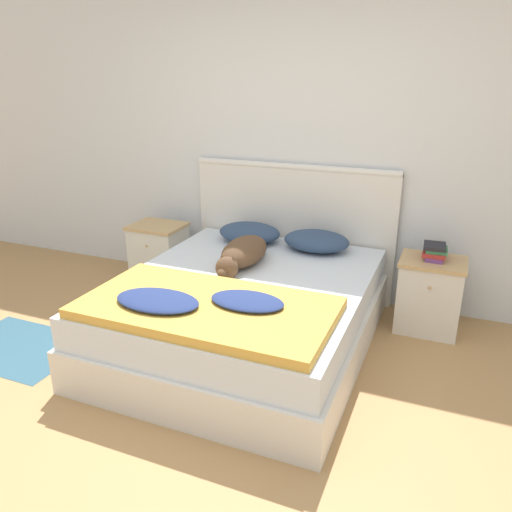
{
  "coord_description": "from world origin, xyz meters",
  "views": [
    {
      "loc": [
        1.24,
        -1.94,
        1.87
      ],
      "look_at": [
        -0.06,
        1.22,
        0.62
      ],
      "focal_mm": 35.0,
      "sensor_mm": 36.0,
      "label": 1
    }
  ],
  "objects_px": {
    "bed": "(245,312)",
    "dog": "(243,253)",
    "book_stack": "(435,252)",
    "nightstand_right": "(429,295)",
    "pillow_left": "(249,233)",
    "pillow_right": "(316,241)",
    "nightstand_left": "(159,254)"
  },
  "relations": [
    {
      "from": "bed",
      "to": "book_stack",
      "type": "xyz_separation_m",
      "value": [
        1.2,
        0.77,
        0.37
      ]
    },
    {
      "from": "nightstand_right",
      "to": "pillow_left",
      "type": "xyz_separation_m",
      "value": [
        -1.5,
        0.03,
        0.31
      ]
    },
    {
      "from": "bed",
      "to": "pillow_left",
      "type": "xyz_separation_m",
      "value": [
        -0.3,
        0.77,
        0.34
      ]
    },
    {
      "from": "pillow_right",
      "to": "dog",
      "type": "height_order",
      "value": "dog"
    },
    {
      "from": "nightstand_left",
      "to": "pillow_left",
      "type": "relative_size",
      "value": 1.07
    },
    {
      "from": "nightstand_left",
      "to": "pillow_right",
      "type": "relative_size",
      "value": 1.07
    },
    {
      "from": "nightstand_right",
      "to": "book_stack",
      "type": "height_order",
      "value": "book_stack"
    },
    {
      "from": "pillow_left",
      "to": "bed",
      "type": "bearing_deg",
      "value": -69.12
    },
    {
      "from": "pillow_left",
      "to": "dog",
      "type": "relative_size",
      "value": 0.69
    },
    {
      "from": "bed",
      "to": "pillow_right",
      "type": "bearing_deg",
      "value": 69.12
    },
    {
      "from": "pillow_left",
      "to": "pillow_right",
      "type": "bearing_deg",
      "value": 0.0
    },
    {
      "from": "pillow_left",
      "to": "dog",
      "type": "bearing_deg",
      "value": -71.9
    },
    {
      "from": "dog",
      "to": "pillow_right",
      "type": "bearing_deg",
      "value": 52.46
    },
    {
      "from": "pillow_left",
      "to": "dog",
      "type": "height_order",
      "value": "dog"
    },
    {
      "from": "nightstand_left",
      "to": "pillow_left",
      "type": "distance_m",
      "value": 0.96
    },
    {
      "from": "nightstand_right",
      "to": "dog",
      "type": "xyz_separation_m",
      "value": [
        -1.32,
        -0.51,
        0.33
      ]
    },
    {
      "from": "nightstand_left",
      "to": "pillow_left",
      "type": "xyz_separation_m",
      "value": [
        0.91,
        0.03,
        0.31
      ]
    },
    {
      "from": "bed",
      "to": "pillow_left",
      "type": "relative_size",
      "value": 3.83
    },
    {
      "from": "pillow_right",
      "to": "book_stack",
      "type": "bearing_deg",
      "value": 0.05
    },
    {
      "from": "book_stack",
      "to": "bed",
      "type": "bearing_deg",
      "value": -147.27
    },
    {
      "from": "pillow_right",
      "to": "book_stack",
      "type": "distance_m",
      "value": 0.91
    },
    {
      "from": "nightstand_right",
      "to": "dog",
      "type": "height_order",
      "value": "dog"
    },
    {
      "from": "pillow_right",
      "to": "dog",
      "type": "distance_m",
      "value": 0.68
    },
    {
      "from": "bed",
      "to": "pillow_left",
      "type": "bearing_deg",
      "value": 110.88
    },
    {
      "from": "bed",
      "to": "dog",
      "type": "bearing_deg",
      "value": 116.9
    },
    {
      "from": "dog",
      "to": "nightstand_right",
      "type": "bearing_deg",
      "value": 21.15
    },
    {
      "from": "pillow_left",
      "to": "pillow_right",
      "type": "xyz_separation_m",
      "value": [
        0.59,
        0.0,
        0.0
      ]
    },
    {
      "from": "pillow_left",
      "to": "book_stack",
      "type": "relative_size",
      "value": 2.38
    },
    {
      "from": "nightstand_right",
      "to": "book_stack",
      "type": "relative_size",
      "value": 2.55
    },
    {
      "from": "nightstand_left",
      "to": "pillow_right",
      "type": "height_order",
      "value": "pillow_right"
    },
    {
      "from": "nightstand_left",
      "to": "nightstand_right",
      "type": "relative_size",
      "value": 1.0
    },
    {
      "from": "bed",
      "to": "dog",
      "type": "distance_m",
      "value": 0.45
    }
  ]
}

